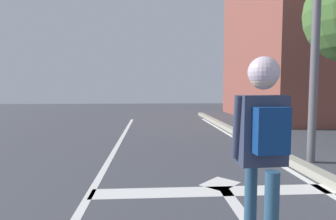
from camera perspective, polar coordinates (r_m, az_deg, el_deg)
lane_line_center at (r=4.05m, az=-16.57°, el=-17.75°), size 0.12×20.00×0.01m
lane_line_curbside at (r=4.72m, az=30.82°, el=-14.96°), size 0.12×20.00×0.01m
stop_bar at (r=4.37m, az=9.19°, el=-15.93°), size 3.59×0.40×0.01m
lane_arrow_stem at (r=3.94m, az=13.67°, el=-18.33°), size 0.16×1.40×0.01m
lane_arrow_head at (r=4.70m, az=10.49°, el=-14.44°), size 0.71×0.71×0.01m
skater at (r=2.42m, az=18.67°, el=-4.41°), size 0.47×0.63×1.70m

